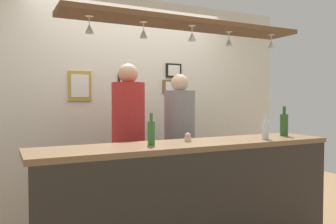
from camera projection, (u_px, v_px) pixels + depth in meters
The scene contains 18 objects.
back_wall at pixel (132, 104), 4.21m from camera, with size 4.40×0.06×2.60m, color silver.
bar_counter at pixel (201, 183), 2.80m from camera, with size 2.70×0.55×0.99m.
overhead_glass_rack at pixel (189, 24), 2.93m from camera, with size 2.20×0.36×0.04m, color brown.
hanging_wineglass_far_left at pixel (89, 28), 2.55m from camera, with size 0.07×0.07×0.13m.
hanging_wineglass_left at pixel (143, 33), 2.75m from camera, with size 0.07×0.07×0.13m.
hanging_wineglass_center_left at pixel (192, 36), 2.88m from camera, with size 0.07×0.07×0.13m.
hanging_wineglass_center at pixel (229, 41), 3.15m from camera, with size 0.07×0.07×0.13m.
hanging_wineglass_center_right at pixel (271, 44), 3.29m from camera, with size 0.07×0.07×0.13m.
person_middle_red_shirt at pixel (128, 130), 3.50m from camera, with size 0.34×0.34×1.72m.
person_right_grey_shirt at pixel (180, 133), 3.77m from camera, with size 0.34×0.34×1.64m.
bottle_soda_clear at pixel (265, 129), 3.16m from camera, with size 0.06×0.06×0.23m.
bottle_champagne_green at pixel (284, 124), 3.45m from camera, with size 0.08×0.08×0.30m.
bottle_beer_green_import at pixel (151, 132), 2.76m from camera, with size 0.06×0.06×0.26m.
cupcake at pixel (188, 138), 2.98m from camera, with size 0.06×0.06×0.08m.
picture_frame_upper_small at pixel (174, 71), 4.41m from camera, with size 0.22×0.02×0.18m.
picture_frame_crest at pixel (125, 84), 4.12m from camera, with size 0.18×0.02×0.26m.
picture_frame_caricature at pixel (80, 86), 3.88m from camera, with size 0.26×0.02×0.34m.
picture_frame_lower_pair at pixel (173, 87), 4.41m from camera, with size 0.30×0.02×0.18m.
Camera 1 is at (-1.48, -2.87, 1.36)m, focal length 36.37 mm.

